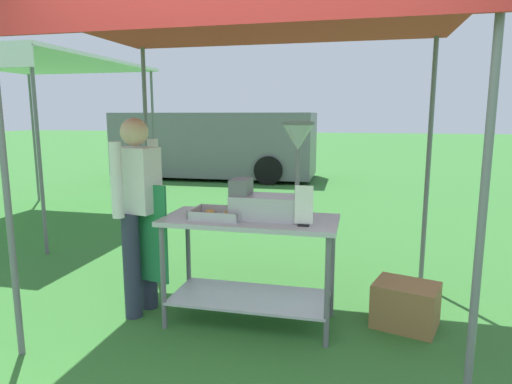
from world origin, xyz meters
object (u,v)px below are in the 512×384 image
Objects in this scene: donut_tray at (218,215)px; vendor at (138,206)px; van_grey at (216,144)px; supply_crate at (406,305)px; stall_canopy at (253,26)px; donut_cart at (250,248)px; donut_fryer at (273,188)px; menu_sign at (304,208)px; neighbour_tent at (27,65)px.

vendor is (-0.69, 0.04, 0.03)m from donut_tray.
supply_crate is at bearing -62.09° from van_grey.
donut_cart is (-0.00, -0.10, -1.67)m from stall_canopy.
vendor is at bearing 177.02° from donut_tray.
van_grey reaches higher than supply_crate.
vendor is 8.22m from van_grey.
van_grey is (-2.67, 8.02, 0.00)m from donut_tray.
donut_fryer reaches higher than donut_tray.
menu_sign is 8.77m from van_grey.
stall_canopy is at bearing -174.70° from supply_crate.
donut_cart is at bearing 15.11° from donut_tray.
donut_tray is 8.45m from van_grey.
donut_cart is at bearing -69.93° from van_grey.
donut_tray is at bearing -71.57° from van_grey.
vendor is 0.31× the size of van_grey.
vendor is 0.52× the size of neighbour_tent.
van_grey is at bearing 108.43° from donut_tray.
donut_cart is 0.59m from menu_sign.
menu_sign is at bearing -5.55° from vendor.
van_grey is 1.66× the size of neighbour_tent.
vendor reaches higher than donut_tray.
supply_crate is (1.02, 0.21, -0.92)m from donut_fryer.
van_grey reaches higher than donut_fryer.
menu_sign is at bearing -154.19° from supply_crate.
donut_cart is 1.29m from supply_crate.
neighbour_tent is (-4.44, 2.72, 1.37)m from menu_sign.
donut_cart is 1.83× the size of donut_fryer.
menu_sign is (0.67, -0.10, 0.11)m from donut_tray.
donut_fryer is 5.06m from neighbour_tent.
donut_tray is (-0.24, -0.06, 0.27)m from donut_cart.
donut_tray is at bearing -145.44° from stall_canopy.
donut_cart is 0.83× the size of vendor.
donut_fryer is 0.24× the size of neighbour_tent.
neighbour_tent reaches higher than donut_tray.
donut_fryer is at bearing 1.50° from vendor.
donut_tray reaches higher than supply_crate.
supply_crate is at bearing 9.93° from donut_cart.
neighbour_tent reaches higher than stall_canopy.
van_grey reaches higher than donut_tray.
van_grey is at bearing 110.07° from donut_cart.
van_grey is (-4.10, 7.74, 0.70)m from supply_crate.
neighbour_tent is (-4.01, 2.56, 1.74)m from donut_cart.
stall_canopy is at bearing 7.77° from vendor.
vendor is at bearing -76.05° from van_grey.
stall_canopy is 10.43× the size of menu_sign.
donut_cart is at bearing -90.00° from stall_canopy.
supply_crate is (1.20, 0.11, -2.11)m from stall_canopy.
stall_canopy reaches higher than donut_fryer.
neighbour_tent is at bearing 148.50° from stall_canopy.
stall_canopy is 1.89× the size of vendor.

